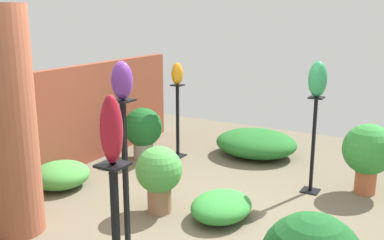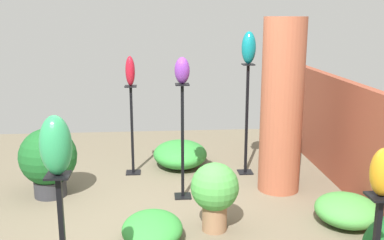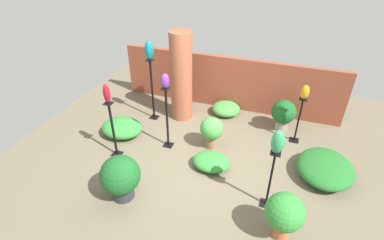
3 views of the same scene
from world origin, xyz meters
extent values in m
plane|color=#6B604C|center=(0.00, 0.00, 0.00)|extent=(8.00, 8.00, 0.00)
cube|color=brown|center=(0.00, 2.29, 0.68)|extent=(5.60, 0.12, 1.37)
cylinder|color=#9E5138|center=(-0.95, 1.45, 1.07)|extent=(0.51, 0.51, 2.15)
cube|color=black|center=(1.79, 1.31, 0.01)|extent=(0.20, 0.20, 0.01)
cube|color=black|center=(1.79, 1.31, 0.53)|extent=(0.04, 0.04, 1.06)
cube|color=black|center=(1.79, 1.31, 1.05)|extent=(0.16, 0.16, 0.02)
cube|color=black|center=(1.44, -0.74, 0.01)|extent=(0.20, 0.20, 0.01)
cube|color=black|center=(1.44, -0.74, 0.57)|extent=(0.04, 0.04, 1.14)
cube|color=black|center=(1.44, -0.74, 1.13)|extent=(0.16, 0.16, 0.02)
cube|color=black|center=(-0.80, 0.22, 0.70)|extent=(0.04, 0.04, 1.39)
cube|color=black|center=(-0.80, 0.22, 1.39)|extent=(0.16, 0.16, 0.02)
cube|color=black|center=(-1.69, -0.42, 1.23)|extent=(0.16, 0.16, 0.02)
ellipsoid|color=orange|center=(1.79, 1.31, 1.22)|extent=(0.17, 0.16, 0.31)
ellipsoid|color=#2D9356|center=(1.44, -0.74, 1.34)|extent=(0.20, 0.21, 0.40)
ellipsoid|color=#6B2D8C|center=(-0.80, 0.22, 1.55)|extent=(0.17, 0.18, 0.31)
ellipsoid|color=maroon|center=(-1.69, -0.42, 1.44)|extent=(0.13, 0.13, 0.40)
cylinder|color=#936B4C|center=(0.09, 0.49, 0.13)|extent=(0.25, 0.25, 0.26)
sphere|color=#479942|center=(0.09, 0.49, 0.47)|extent=(0.49, 0.49, 0.49)
cylinder|color=gray|center=(1.46, 1.70, 0.11)|extent=(0.29, 0.29, 0.23)
sphere|color=#195923|center=(1.46, 1.70, 0.46)|extent=(0.56, 0.56, 0.56)
cylinder|color=#B25B38|center=(1.72, -1.31, 0.14)|extent=(0.24, 0.24, 0.28)
sphere|color=#338C38|center=(1.72, -1.31, 0.53)|extent=(0.59, 0.59, 0.59)
ellipsoid|color=#479942|center=(0.07, 1.91, 0.15)|extent=(0.71, 0.67, 0.31)
ellipsoid|color=#236B28|center=(2.38, 0.33, 0.19)|extent=(1.04, 1.20, 0.38)
ellipsoid|color=#338C38|center=(0.28, -0.15, 0.13)|extent=(0.74, 0.60, 0.26)
camera|label=1|loc=(-3.55, -2.01, 2.08)|focal=42.00mm
camera|label=2|loc=(4.32, -0.09, 2.17)|focal=42.00mm
camera|label=3|loc=(1.42, -4.51, 4.03)|focal=28.00mm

